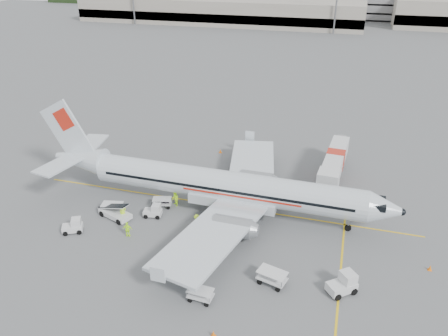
{
  "coord_description": "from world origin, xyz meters",
  "views": [
    {
      "loc": [
        12.6,
        -40.84,
        26.34
      ],
      "look_at": [
        0.0,
        2.0,
        3.8
      ],
      "focal_mm": 35.0,
      "sensor_mm": 36.0,
      "label": 1
    }
  ],
  "objects_px": {
    "aircraft": "(225,167)",
    "tug_fore": "(342,283)",
    "belt_loader": "(114,207)",
    "jet_bridge": "(334,165)",
    "tug_aft": "(72,226)",
    "tug_mid": "(153,210)"
  },
  "relations": [
    {
      "from": "jet_bridge",
      "to": "tug_mid",
      "type": "bearing_deg",
      "value": -137.43
    },
    {
      "from": "tug_mid",
      "to": "belt_loader",
      "type": "bearing_deg",
      "value": -170.23
    },
    {
      "from": "jet_bridge",
      "to": "tug_fore",
      "type": "height_order",
      "value": "jet_bridge"
    },
    {
      "from": "tug_fore",
      "to": "tug_mid",
      "type": "xyz_separation_m",
      "value": [
        -20.43,
        6.34,
        -0.2
      ]
    },
    {
      "from": "tug_fore",
      "to": "tug_aft",
      "type": "xyz_separation_m",
      "value": [
        -27.14,
        1.27,
        -0.17
      ]
    },
    {
      "from": "jet_bridge",
      "to": "tug_fore",
      "type": "distance_m",
      "value": 20.97
    },
    {
      "from": "belt_loader",
      "to": "tug_mid",
      "type": "height_order",
      "value": "belt_loader"
    },
    {
      "from": "aircraft",
      "to": "tug_aft",
      "type": "distance_m",
      "value": 17.02
    },
    {
      "from": "aircraft",
      "to": "belt_loader",
      "type": "relative_size",
      "value": 7.87
    },
    {
      "from": "aircraft",
      "to": "tug_fore",
      "type": "xyz_separation_m",
      "value": [
        13.13,
        -9.74,
        -4.49
      ]
    },
    {
      "from": "aircraft",
      "to": "tug_fore",
      "type": "distance_m",
      "value": 16.95
    },
    {
      "from": "belt_loader",
      "to": "tug_mid",
      "type": "distance_m",
      "value": 4.09
    },
    {
      "from": "jet_bridge",
      "to": "tug_aft",
      "type": "relative_size",
      "value": 7.23
    },
    {
      "from": "tug_mid",
      "to": "tug_fore",
      "type": "bearing_deg",
      "value": -27.38
    },
    {
      "from": "belt_loader",
      "to": "tug_fore",
      "type": "xyz_separation_m",
      "value": [
        24.24,
        -4.96,
        -0.41
      ]
    },
    {
      "from": "aircraft",
      "to": "tug_aft",
      "type": "xyz_separation_m",
      "value": [
        -14.01,
        -8.47,
        -4.66
      ]
    },
    {
      "from": "belt_loader",
      "to": "tug_fore",
      "type": "distance_m",
      "value": 24.74
    },
    {
      "from": "belt_loader",
      "to": "tug_aft",
      "type": "height_order",
      "value": "belt_loader"
    },
    {
      "from": "aircraft",
      "to": "tug_fore",
      "type": "bearing_deg",
      "value": -35.78
    },
    {
      "from": "jet_bridge",
      "to": "tug_mid",
      "type": "height_order",
      "value": "jet_bridge"
    },
    {
      "from": "belt_loader",
      "to": "tug_fore",
      "type": "relative_size",
      "value": 2.04
    },
    {
      "from": "belt_loader",
      "to": "tug_mid",
      "type": "relative_size",
      "value": 2.59
    }
  ]
}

